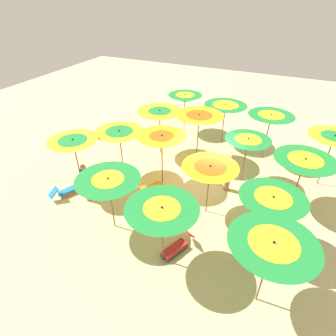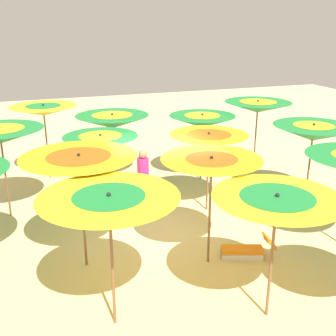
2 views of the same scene
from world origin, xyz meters
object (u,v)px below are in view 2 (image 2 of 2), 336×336
object	(u,v)px
beach_umbrella_11	(276,205)
lounger_1	(283,195)
beach_umbrella_13	(313,133)
lounger_0	(246,249)
beach_umbrella_1	(0,136)
beach_umbrella_4	(112,121)
beach_umbrella_12	(258,107)
beachgoer_0	(143,180)
beach_umbrella_5	(101,142)
beach_umbrella_0	(44,111)
beach_umbrella_9	(209,140)
beachgoer_2	(200,145)
beach_umbrella_6	(79,165)
beach_umbrella_10	(211,167)
beach_umbrella_8	(202,121)
beach_umbrella_7	(109,207)

from	to	relation	value
beach_umbrella_11	lounger_1	xyz separation A→B (m)	(4.05, -3.09, -1.90)
beach_umbrella_13	lounger_0	distance (m)	4.08
beach_umbrella_1	beach_umbrella_4	distance (m)	3.61
beach_umbrella_12	beachgoer_0	distance (m)	5.20
beach_umbrella_5	lounger_0	world-z (taller)	beach_umbrella_5
beach_umbrella_0	beach_umbrella_9	distance (m)	5.58
beach_umbrella_9	beach_umbrella_11	size ratio (longest dim) A/B	0.94
beach_umbrella_4	beach_umbrella_12	world-z (taller)	beach_umbrella_12
beach_umbrella_1	beachgoer_2	world-z (taller)	beach_umbrella_1
beach_umbrella_6	beach_umbrella_10	distance (m)	2.59
beach_umbrella_12	lounger_0	distance (m)	6.24
beach_umbrella_5	beach_umbrella_8	bearing A→B (deg)	-67.69
beach_umbrella_1	beach_umbrella_13	size ratio (longest dim) A/B	1.04
beach_umbrella_10	beach_umbrella_8	bearing A→B (deg)	-21.92
beach_umbrella_4	lounger_0	xyz separation A→B (m)	(-5.59, -1.66, -1.76)
beach_umbrella_0	beach_umbrella_5	size ratio (longest dim) A/B	1.13
beachgoer_2	lounger_0	bearing A→B (deg)	-38.18
beach_umbrella_0	beach_umbrella_7	world-z (taller)	beach_umbrella_0
beach_umbrella_0	beach_umbrella_7	distance (m)	7.69
beach_umbrella_5	beach_umbrella_1	bearing A→B (deg)	76.51
beach_umbrella_4	lounger_1	xyz separation A→B (m)	(-3.34, -4.14, -1.75)
beach_umbrella_6	lounger_0	distance (m)	4.00
beach_umbrella_5	lounger_1	size ratio (longest dim) A/B	1.65
beach_umbrella_0	beachgoer_2	distance (m)	5.18
beach_umbrella_10	beach_umbrella_12	world-z (taller)	beach_umbrella_12
beach_umbrella_0	beach_umbrella_11	world-z (taller)	beach_umbrella_0
beach_umbrella_5	lounger_0	distance (m)	4.52
beach_umbrella_7	beachgoer_2	bearing A→B (deg)	-34.20
beach_umbrella_8	lounger_0	world-z (taller)	beach_umbrella_8
beach_umbrella_7	beach_umbrella_12	xyz separation A→B (m)	(6.11, -6.29, 0.03)
beach_umbrella_9	beach_umbrella_12	bearing A→B (deg)	-49.85
beach_umbrella_1	beach_umbrella_8	size ratio (longest dim) A/B	1.12
beach_umbrella_11	beach_umbrella_7	bearing A→B (deg)	74.84
beach_umbrella_12	beach_umbrella_10	bearing A→B (deg)	140.81
beach_umbrella_1	beachgoer_0	size ratio (longest dim) A/B	1.38
beach_umbrella_6	beach_umbrella_9	distance (m)	3.93
beach_umbrella_0	lounger_0	distance (m)	7.78
beach_umbrella_8	beachgoer_0	distance (m)	3.27
beach_umbrella_1	lounger_0	distance (m)	6.56
beach_umbrella_12	beachgoer_2	xyz separation A→B (m)	(0.37, 1.89, -1.23)
beach_umbrella_7	lounger_0	size ratio (longest dim) A/B	1.97
beach_umbrella_11	beach_umbrella_13	size ratio (longest dim) A/B	1.00
beach_umbrella_10	beach_umbrella_5	bearing A→B (deg)	26.25
beach_umbrella_9	beachgoer_0	distance (m)	2.01
beachgoer_0	beach_umbrella_12	bearing A→B (deg)	13.35
beach_umbrella_0	beach_umbrella_5	world-z (taller)	beach_umbrella_0
beach_umbrella_5	beach_umbrella_10	world-z (taller)	beach_umbrella_10
beach_umbrella_4	beachgoer_2	xyz separation A→B (m)	(-0.22, -2.91, -0.98)
beach_umbrella_7	beach_umbrella_8	xyz separation A→B (m)	(5.90, -4.19, -0.24)
beach_umbrella_8	beach_umbrella_10	xyz separation A→B (m)	(-4.67, 1.88, 0.23)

